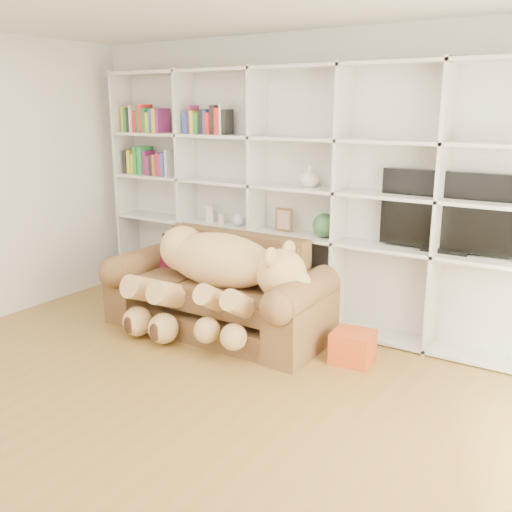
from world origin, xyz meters
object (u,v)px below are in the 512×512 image
Objects in this scene: sofa at (219,296)px; tv at (449,213)px; gift_box at (353,347)px; teddy_bear at (215,272)px.

sofa is 1.85× the size of tv.
sofa is 6.44× the size of gift_box.
teddy_bear is (0.09, -0.18, 0.29)m from sofa.
teddy_bear reaches higher than sofa.
gift_box is 0.29× the size of tv.
tv reaches higher than sofa.
tv is (1.85, 0.66, 0.86)m from sofa.
teddy_bear reaches higher than gift_box.
sofa is 1.35m from gift_box.
gift_box is 1.35m from tv.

